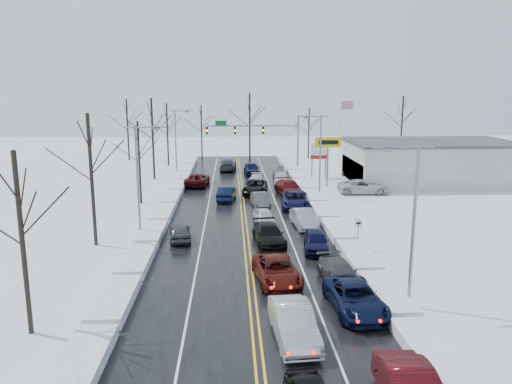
{
  "coord_description": "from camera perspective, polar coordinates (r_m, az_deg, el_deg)",
  "views": [
    {
      "loc": [
        -1.14,
        -43.02,
        11.76
      ],
      "look_at": [
        1.11,
        1.22,
        2.5
      ],
      "focal_mm": 35.0,
      "sensor_mm": 36.0,
      "label": 1
    }
  ],
  "objects": [
    {
      "name": "traffic_signal_mast",
      "position": [
        71.44,
        0.79,
        6.76
      ],
      "size": [
        13.28,
        0.39,
        8.0
      ],
      "color": "slate",
      "rests_on": "ground"
    },
    {
      "name": "tree_left_e",
      "position": [
        77.79,
        -10.13,
        7.85
      ],
      "size": [
        3.8,
        3.8,
        9.5
      ],
      "color": "#2D231C",
      "rests_on": "ground"
    },
    {
      "name": "streetlight_ne",
      "position": [
        54.24,
        7.16,
        4.89
      ],
      "size": [
        3.2,
        0.25,
        9.0
      ],
      "color": "slate",
      "rests_on": "ground"
    },
    {
      "name": "queued_car_10",
      "position": [
        28.08,
        11.21,
        -13.19
      ],
      "size": [
        2.85,
        5.6,
        1.52
      ],
      "primitive_type": "imported",
      "rotation": [
        0.0,
        0.0,
        0.06
      ],
      "color": "black",
      "rests_on": "ground"
    },
    {
      "name": "queued_car_2",
      "position": [
        31.36,
        2.37,
        -10.23
      ],
      "size": [
        3.08,
        5.63,
        1.5
      ],
      "primitive_type": "imported",
      "rotation": [
        0.0,
        0.0,
        0.11
      ],
      "color": "#4A0F09",
      "rests_on": "ground"
    },
    {
      "name": "oncoming_car_1",
      "position": [
        61.66,
        -6.72,
        0.73
      ],
      "size": [
        3.05,
        5.83,
        1.57
      ],
      "primitive_type": "imported",
      "rotation": [
        0.0,
        0.0,
        3.06
      ],
      "color": "#45090A",
      "rests_on": "ground"
    },
    {
      "name": "snow_bank_right",
      "position": [
        47.35,
        7.83,
        -2.69
      ],
      "size": [
        1.91,
        72.0,
        0.62
      ],
      "primitive_type": "cube",
      "color": "white",
      "rests_on": "ground"
    },
    {
      "name": "queued_car_11",
      "position": [
        31.65,
        9.45,
        -10.17
      ],
      "size": [
        2.38,
        4.78,
        1.34
      ],
      "primitive_type": "imported",
      "rotation": [
        0.0,
        0.0,
        0.11
      ],
      "color": "#3A3C3F",
      "rests_on": "ground"
    },
    {
      "name": "oncoming_car_0",
      "position": [
        53.34,
        -3.35,
        -0.95
      ],
      "size": [
        2.21,
        4.81,
        1.53
      ],
      "primitive_type": "imported",
      "rotation": [
        0.0,
        0.0,
        3.01
      ],
      "color": "black",
      "rests_on": "ground"
    },
    {
      "name": "queued_car_3",
      "position": [
        38.53,
        1.47,
        -5.97
      ],
      "size": [
        2.59,
        5.39,
        1.52
      ],
      "primitive_type": "imported",
      "rotation": [
        0.0,
        0.0,
        0.09
      ],
      "color": "black",
      "rests_on": "ground"
    },
    {
      "name": "queued_car_5",
      "position": [
        50.41,
        0.48,
        -1.68
      ],
      "size": [
        1.95,
        4.41,
        1.41
      ],
      "primitive_type": "imported",
      "rotation": [
        0.0,
        0.0,
        0.11
      ],
      "color": "#434648",
      "rests_on": "ground"
    },
    {
      "name": "tree_far_e",
      "position": [
        89.04,
        16.38,
        8.49
      ],
      "size": [
        4.2,
        4.2,
        10.5
      ],
      "color": "#2D231C",
      "rests_on": "ground"
    },
    {
      "name": "queued_car_12",
      "position": [
        37.26,
        6.87,
        -6.68
      ],
      "size": [
        2.28,
        4.6,
        1.51
      ],
      "primitive_type": "imported",
      "rotation": [
        0.0,
        0.0,
        -0.11
      ],
      "color": "black",
      "rests_on": "ground"
    },
    {
      "name": "streetlight_sw",
      "position": [
        40.19,
        -13.14,
        2.26
      ],
      "size": [
        3.2,
        0.25,
        9.0
      ],
      "color": "slate",
      "rests_on": "ground"
    },
    {
      "name": "tree_left_b",
      "position": [
        38.74,
        -18.45,
        4.12
      ],
      "size": [
        4.0,
        4.0,
        10.0
      ],
      "color": "#2D231C",
      "rests_on": "ground"
    },
    {
      "name": "queued_car_7",
      "position": [
        60.83,
        0.05,
        0.66
      ],
      "size": [
        2.48,
        4.99,
        1.39
      ],
      "primitive_type": "imported",
      "rotation": [
        0.0,
        0.0,
        -0.11
      ],
      "color": "silver",
      "rests_on": "ground"
    },
    {
      "name": "tree_left_d",
      "position": [
        65.94,
        -11.78,
        7.71
      ],
      "size": [
        4.2,
        4.2,
        10.5
      ],
      "color": "#2D231C",
      "rests_on": "ground"
    },
    {
      "name": "tree_left_a",
      "position": [
        25.64,
        -25.46,
        -1.69
      ],
      "size": [
        3.6,
        3.6,
        9.0
      ],
      "color": "#2D231C",
      "rests_on": "ground"
    },
    {
      "name": "snow_bank_left",
      "position": [
        46.98,
        -10.73,
        -2.9
      ],
      "size": [
        1.91,
        72.0,
        0.62
      ],
      "primitive_type": "cube",
      "color": "white",
      "rests_on": "ground"
    },
    {
      "name": "dealership_building",
      "position": [
        66.61,
        19.31,
        3.29
      ],
      "size": [
        20.4,
        12.4,
        5.3
      ],
      "color": "beige",
      "rests_on": "ground"
    },
    {
      "name": "speed_limit_sign",
      "position": [
        37.63,
        11.6,
        -4.05
      ],
      "size": [
        0.55,
        0.09,
        2.35
      ],
      "color": "slate",
      "rests_on": "ground"
    },
    {
      "name": "queued_car_6",
      "position": [
        56.49,
        -0.09,
        -0.21
      ],
      "size": [
        3.25,
        5.93,
        1.57
      ],
      "primitive_type": "imported",
      "rotation": [
        0.0,
        0.0,
        -0.12
      ],
      "color": "black",
      "rests_on": "ground"
    },
    {
      "name": "tree_far_d",
      "position": [
        84.75,
        6.08,
        7.8
      ],
      "size": [
        3.4,
        3.4,
        8.5
      ],
      "color": "#2D231C",
      "rests_on": "ground"
    },
    {
      "name": "tree_far_a",
      "position": [
        84.85,
        -14.52,
        8.21
      ],
      "size": [
        4.0,
        4.0,
        10.0
      ],
      "color": "#2D231C",
      "rests_on": "ground"
    },
    {
      "name": "streetlight_nw",
      "position": [
        67.71,
        -9.02,
        6.2
      ],
      "size": [
        3.2,
        0.25,
        9.0
      ],
      "color": "slate",
      "rests_on": "ground"
    },
    {
      "name": "road_surface",
      "position": [
        46.55,
        -1.41,
        -2.82
      ],
      "size": [
        14.0,
        84.0,
        0.01
      ],
      "primitive_type": "cube",
      "color": "black",
      "rests_on": "ground"
    },
    {
      "name": "parked_car_0",
      "position": [
        57.89,
        12.12,
        -0.18
      ],
      "size": [
        5.93,
        3.03,
        1.6
      ],
      "primitive_type": "imported",
      "rotation": [
        0.0,
        0.0,
        1.51
      ],
      "color": "silver",
      "rests_on": "ground"
    },
    {
      "name": "tree_far_c",
      "position": [
        82.18,
        -0.72,
        8.96
      ],
      "size": [
        4.4,
        4.4,
        11.0
      ],
      "color": "#2D231C",
      "rests_on": "ground"
    },
    {
      "name": "flagpole",
      "position": [
        75.05,
        9.73,
        7.18
      ],
      "size": [
        1.87,
        1.2,
        10.0
      ],
      "color": "silver",
      "rests_on": "ground"
    },
    {
      "name": "queued_car_17",
      "position": [
        68.2,
        2.57,
        1.87
      ],
      "size": [
        1.87,
        4.28,
        1.37
      ],
      "primitive_type": "imported",
      "rotation": [
        0.0,
        0.0,
        -0.11
      ],
      "color": "#3F4144",
      "rests_on": "ground"
    },
    {
      "name": "queued_car_14",
      "position": [
        50.13,
        4.47,
        -1.8
      ],
      "size": [
        3.16,
        5.95,
        1.59
      ],
      "primitive_type": "imported",
      "rotation": [
        0.0,
        0.0,
        -0.09
      ],
      "color": "black",
      "rests_on": "ground"
    },
    {
      "name": "parked_car_2",
      "position": [
        67.48,
        10.83,
        1.56
      ],
      "size": [
        1.93,
        4.1,
        1.36
      ],
      "primitive_type": "imported",
      "rotation": [
        0.0,
        0.0,
        3.22
      ],
      "color": "black",
      "rests_on": "ground"
    },
    {
      "name": "queued_car_1",
      "position": [
        24.88,
        4.28,
        -16.44
      ],
      "size": [
        2.15,
        5.21,
        1.68
      ],
      "primitive_type": "imported",
      "rotation": [
        0.0,
        0.0,
        0.07
      ],
      "color": "#AAACB2",
      "rests_on": "ground"
    },
    {
      "name": "queued_car_13",
      "position": [
        43.24,
        5.48,
        -4.03
      ],
      "size": [
        2.08,
        4.81,
        1.54
      ],
      "primitive_type": "imported",
      "rotation": [
        0.0,
        0.0,
        0.1
      ],
      "color": "gray",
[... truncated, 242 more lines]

